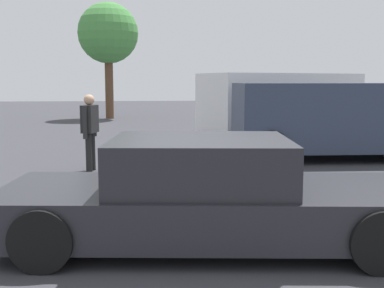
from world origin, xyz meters
TOP-DOWN VIEW (x-y plane):
  - ground_plane at (0.00, 0.00)m, footprint 80.00×80.00m
  - sedan_foreground at (0.24, -0.22)m, footprint 4.86×2.25m
  - dog at (1.58, 2.01)m, footprint 0.41×0.63m
  - van_white at (3.64, 8.72)m, footprint 5.19×3.50m
  - suv_dark at (3.97, 5.53)m, footprint 4.58×2.26m
  - pedestrian at (-1.59, 4.49)m, footprint 0.35×0.55m
  - tree_back_left at (-2.25, 18.69)m, footprint 2.97×2.97m

SIDE VIEW (x-z plane):
  - ground_plane at x=0.00m, z-range 0.00..0.00m
  - dog at x=1.58m, z-range 0.05..0.48m
  - sedan_foreground at x=0.24m, z-range -0.05..1.18m
  - pedestrian at x=-1.59m, z-range 0.15..1.74m
  - suv_dark at x=3.97m, z-range 0.09..1.91m
  - van_white at x=3.64m, z-range 0.09..2.17m
  - tree_back_left at x=-2.25m, z-range 1.31..7.01m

